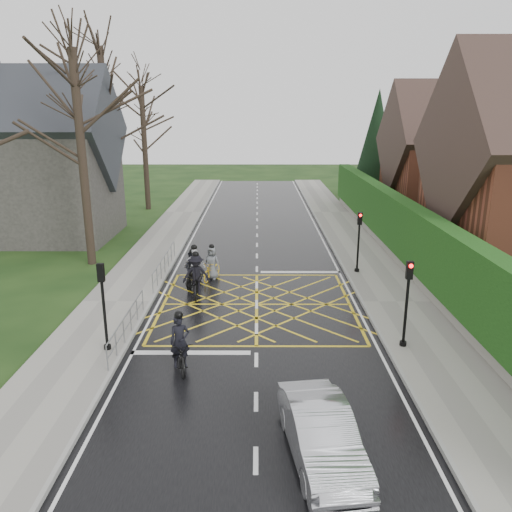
{
  "coord_description": "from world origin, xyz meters",
  "views": [
    {
      "loc": [
        0.04,
        -20.01,
        7.95
      ],
      "look_at": [
        -0.04,
        3.02,
        1.3
      ],
      "focal_mm": 35.0,
      "sensor_mm": 36.0,
      "label": 1
    }
  ],
  "objects_px": {
    "cyclist_mid": "(196,279)",
    "cyclist_front": "(195,271)",
    "car": "(321,434)",
    "cyclist_back": "(193,271)",
    "cyclist_rear": "(180,350)",
    "cyclist_lead": "(212,267)"
  },
  "relations": [
    {
      "from": "cyclist_front",
      "to": "cyclist_lead",
      "type": "relative_size",
      "value": 1.08
    },
    {
      "from": "cyclist_front",
      "to": "cyclist_rear",
      "type": "bearing_deg",
      "value": -70.6
    },
    {
      "from": "cyclist_back",
      "to": "cyclist_mid",
      "type": "bearing_deg",
      "value": -65.82
    },
    {
      "from": "cyclist_rear",
      "to": "cyclist_mid",
      "type": "distance_m",
      "value": 6.63
    },
    {
      "from": "cyclist_back",
      "to": "cyclist_lead",
      "type": "distance_m",
      "value": 1.21
    },
    {
      "from": "cyclist_front",
      "to": "cyclist_lead",
      "type": "xyz_separation_m",
      "value": [
        0.72,
        1.0,
        -0.13
      ]
    },
    {
      "from": "cyclist_mid",
      "to": "cyclist_back",
      "type": "bearing_deg",
      "value": 98.51
    },
    {
      "from": "cyclist_front",
      "to": "car",
      "type": "distance_m",
      "value": 13.1
    },
    {
      "from": "cyclist_front",
      "to": "cyclist_lead",
      "type": "distance_m",
      "value": 1.24
    },
    {
      "from": "cyclist_rear",
      "to": "cyclist_mid",
      "type": "bearing_deg",
      "value": 74.39
    },
    {
      "from": "cyclist_rear",
      "to": "cyclist_lead",
      "type": "height_order",
      "value": "cyclist_rear"
    },
    {
      "from": "cyclist_rear",
      "to": "cyclist_mid",
      "type": "height_order",
      "value": "cyclist_mid"
    },
    {
      "from": "cyclist_back",
      "to": "cyclist_front",
      "type": "height_order",
      "value": "cyclist_front"
    },
    {
      "from": "cyclist_mid",
      "to": "cyclist_front",
      "type": "bearing_deg",
      "value": 94.57
    },
    {
      "from": "cyclist_lead",
      "to": "cyclist_mid",
      "type": "bearing_deg",
      "value": -83.49
    },
    {
      "from": "cyclist_mid",
      "to": "cyclist_lead",
      "type": "relative_size",
      "value": 1.12
    },
    {
      "from": "cyclist_mid",
      "to": "cyclist_lead",
      "type": "xyz_separation_m",
      "value": [
        0.5,
        2.27,
        -0.13
      ]
    },
    {
      "from": "car",
      "to": "cyclist_back",
      "type": "bearing_deg",
      "value": 102.35
    },
    {
      "from": "cyclist_lead",
      "to": "cyclist_front",
      "type": "bearing_deg",
      "value": -107.09
    },
    {
      "from": "cyclist_rear",
      "to": "cyclist_front",
      "type": "bearing_deg",
      "value": 75.67
    },
    {
      "from": "cyclist_front",
      "to": "cyclist_mid",
      "type": "bearing_deg",
      "value": -64.02
    },
    {
      "from": "cyclist_rear",
      "to": "cyclist_back",
      "type": "relative_size",
      "value": 1.15
    }
  ]
}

